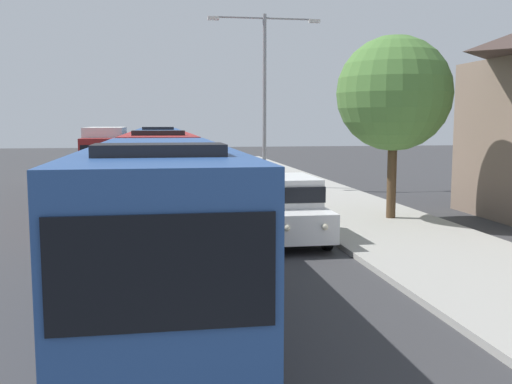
{
  "coord_description": "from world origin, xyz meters",
  "views": [
    {
      "loc": [
        -1.32,
        -1.65,
        3.51
      ],
      "look_at": [
        1.36,
        14.41,
        1.55
      ],
      "focal_mm": 41.25,
      "sensor_mm": 36.0,
      "label": 1
    }
  ],
  "objects_px": {
    "bus_middle": "(158,151)",
    "streetlamp_mid": "(264,83)",
    "bus_lead": "(160,217)",
    "white_suv": "(287,206)",
    "box_truck_oncoming": "(105,150)",
    "roadside_tree": "(394,94)",
    "bus_second_in_line": "(159,167)"
  },
  "relations": [
    {
      "from": "bus_middle",
      "to": "streetlamp_mid",
      "type": "xyz_separation_m",
      "value": [
        5.4,
        -7.53,
        3.76
      ]
    },
    {
      "from": "bus_lead",
      "to": "white_suv",
      "type": "bearing_deg",
      "value": 56.0
    },
    {
      "from": "bus_middle",
      "to": "box_truck_oncoming",
      "type": "distance_m",
      "value": 3.35
    },
    {
      "from": "box_truck_oncoming",
      "to": "streetlamp_mid",
      "type": "distance_m",
      "value": 12.47
    },
    {
      "from": "white_suv",
      "to": "streetlamp_mid",
      "type": "xyz_separation_m",
      "value": [
        1.7,
        13.11,
        4.42
      ]
    },
    {
      "from": "bus_middle",
      "to": "white_suv",
      "type": "relative_size",
      "value": 2.74
    },
    {
      "from": "white_suv",
      "to": "roadside_tree",
      "type": "distance_m",
      "value": 6.07
    },
    {
      "from": "streetlamp_mid",
      "to": "roadside_tree",
      "type": "bearing_deg",
      "value": -76.1
    },
    {
      "from": "box_truck_oncoming",
      "to": "roadside_tree",
      "type": "height_order",
      "value": "roadside_tree"
    },
    {
      "from": "box_truck_oncoming",
      "to": "streetlamp_mid",
      "type": "bearing_deg",
      "value": -43.02
    },
    {
      "from": "streetlamp_mid",
      "to": "roadside_tree",
      "type": "height_order",
      "value": "streetlamp_mid"
    },
    {
      "from": "white_suv",
      "to": "box_truck_oncoming",
      "type": "bearing_deg",
      "value": 108.25
    },
    {
      "from": "bus_lead",
      "to": "bus_second_in_line",
      "type": "relative_size",
      "value": 0.9
    },
    {
      "from": "streetlamp_mid",
      "to": "roadside_tree",
      "type": "relative_size",
      "value": 1.39
    },
    {
      "from": "streetlamp_mid",
      "to": "bus_middle",
      "type": "bearing_deg",
      "value": 125.65
    },
    {
      "from": "box_truck_oncoming",
      "to": "roadside_tree",
      "type": "relative_size",
      "value": 1.2
    },
    {
      "from": "bus_lead",
      "to": "streetlamp_mid",
      "type": "bearing_deg",
      "value": 73.81
    },
    {
      "from": "roadside_tree",
      "to": "bus_middle",
      "type": "bearing_deg",
      "value": 113.89
    },
    {
      "from": "box_truck_oncoming",
      "to": "roadside_tree",
      "type": "distance_m",
      "value": 22.0
    },
    {
      "from": "bus_lead",
      "to": "box_truck_oncoming",
      "type": "relative_size",
      "value": 1.47
    },
    {
      "from": "bus_lead",
      "to": "box_truck_oncoming",
      "type": "distance_m",
      "value": 26.91
    },
    {
      "from": "bus_middle",
      "to": "streetlamp_mid",
      "type": "distance_m",
      "value": 10.0
    },
    {
      "from": "box_truck_oncoming",
      "to": "white_suv",
      "type": "bearing_deg",
      "value": -71.75
    },
    {
      "from": "white_suv",
      "to": "roadside_tree",
      "type": "relative_size",
      "value": 0.72
    },
    {
      "from": "white_suv",
      "to": "box_truck_oncoming",
      "type": "distance_m",
      "value": 22.36
    },
    {
      "from": "box_truck_oncoming",
      "to": "streetlamp_mid",
      "type": "height_order",
      "value": "streetlamp_mid"
    },
    {
      "from": "bus_middle",
      "to": "roadside_tree",
      "type": "xyz_separation_m",
      "value": [
        8.01,
        -18.08,
        2.76
      ]
    },
    {
      "from": "bus_middle",
      "to": "roadside_tree",
      "type": "distance_m",
      "value": 19.96
    },
    {
      "from": "streetlamp_mid",
      "to": "bus_lead",
      "type": "bearing_deg",
      "value": -106.19
    },
    {
      "from": "bus_second_in_line",
      "to": "roadside_tree",
      "type": "height_order",
      "value": "roadside_tree"
    },
    {
      "from": "bus_second_in_line",
      "to": "bus_lead",
      "type": "bearing_deg",
      "value": -90.0
    },
    {
      "from": "bus_second_in_line",
      "to": "box_truck_oncoming",
      "type": "bearing_deg",
      "value": 103.04
    }
  ]
}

